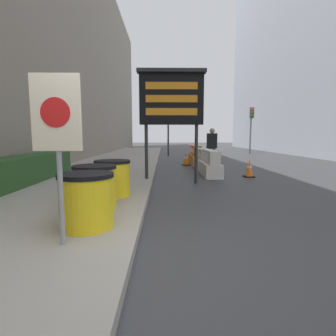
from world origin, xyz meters
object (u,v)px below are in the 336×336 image
(traffic_light_far_side, at_px, (251,120))
(barrel_drum_back, at_px, (113,178))
(message_board, at_px, (171,99))
(traffic_cone_near, at_px, (249,169))
(traffic_light_near_curb, at_px, (168,111))
(barrel_drum_foreground, at_px, (86,200))
(jersey_barrier_orange_near, at_px, (195,155))
(warning_sign, at_px, (57,128))
(pedestrian_worker, at_px, (212,144))
(jersey_barrier_white, at_px, (210,165))
(jersey_barrier_cream, at_px, (202,160))
(barrel_drum_middle, at_px, (95,187))
(traffic_cone_mid, at_px, (186,159))

(traffic_light_far_side, bearing_deg, barrel_drum_back, -117.33)
(barrel_drum_back, relative_size, message_board, 0.23)
(traffic_cone_near, bearing_deg, traffic_light_near_curb, 105.03)
(message_board, bearing_deg, barrel_drum_foreground, -106.99)
(message_board, relative_size, jersey_barrier_orange_near, 1.75)
(warning_sign, relative_size, pedestrian_worker, 1.09)
(barrel_drum_foreground, height_order, pedestrian_worker, pedestrian_worker)
(jersey_barrier_white, xyz_separation_m, jersey_barrier_cream, (-0.00, 2.13, -0.02))
(message_board, xyz_separation_m, traffic_light_far_side, (6.92, 13.66, 0.22))
(barrel_drum_foreground, xyz_separation_m, jersey_barrier_white, (2.78, 5.85, -0.12))
(barrel_drum_middle, xyz_separation_m, pedestrian_worker, (3.48, 7.67, 0.54))
(pedestrian_worker, bearing_deg, jersey_barrier_cream, 65.47)
(barrel_drum_middle, height_order, traffic_cone_near, barrel_drum_middle)
(jersey_barrier_cream, xyz_separation_m, traffic_light_far_side, (5.45, 9.97, 2.34))
(barrel_drum_middle, xyz_separation_m, jersey_barrier_orange_near, (2.92, 9.37, -0.12))
(traffic_cone_near, height_order, traffic_light_far_side, traffic_light_far_side)
(barrel_drum_middle, xyz_separation_m, traffic_light_near_curb, (1.54, 14.54, 2.74))
(jersey_barrier_white, relative_size, jersey_barrier_cream, 0.97)
(traffic_cone_mid, distance_m, traffic_light_far_side, 10.80)
(jersey_barrier_orange_near, bearing_deg, traffic_light_near_curb, 104.90)
(traffic_light_near_curb, bearing_deg, pedestrian_worker, -74.26)
(traffic_cone_near, bearing_deg, traffic_light_far_side, 71.62)
(jersey_barrier_cream, height_order, traffic_cone_near, jersey_barrier_cream)
(barrel_drum_middle, distance_m, traffic_cone_mid, 8.66)
(warning_sign, height_order, traffic_light_near_curb, traffic_light_near_curb)
(jersey_barrier_cream, relative_size, traffic_cone_near, 3.14)
(barrel_drum_foreground, bearing_deg, jersey_barrier_white, 64.60)
(traffic_light_near_curb, xyz_separation_m, pedestrian_worker, (1.94, -6.87, -2.20))
(barrel_drum_middle, xyz_separation_m, traffic_light_far_side, (8.37, 16.96, 2.20))
(message_board, height_order, jersey_barrier_orange_near, message_board)
(jersey_barrier_orange_near, relative_size, traffic_cone_near, 3.12)
(jersey_barrier_white, distance_m, pedestrian_worker, 2.94)
(barrel_drum_foreground, bearing_deg, jersey_barrier_orange_near, 74.99)
(barrel_drum_middle, height_order, jersey_barrier_orange_near, jersey_barrier_orange_near)
(jersey_barrier_cream, distance_m, traffic_light_near_curb, 8.20)
(jersey_barrier_cream, bearing_deg, warning_sign, -108.63)
(barrel_drum_back, height_order, traffic_light_near_curb, traffic_light_near_curb)
(jersey_barrier_cream, height_order, jersey_barrier_orange_near, jersey_barrier_orange_near)
(traffic_cone_mid, bearing_deg, barrel_drum_middle, -105.55)
(traffic_light_far_side, bearing_deg, traffic_cone_mid, -125.08)
(barrel_drum_foreground, xyz_separation_m, jersey_barrier_cream, (2.78, 7.98, -0.14))
(barrel_drum_foreground, distance_m, jersey_barrier_cream, 8.45)
(warning_sign, relative_size, jersey_barrier_orange_near, 1.03)
(barrel_drum_middle, height_order, pedestrian_worker, pedestrian_worker)
(barrel_drum_foreground, height_order, barrel_drum_back, same)
(traffic_cone_near, bearing_deg, jersey_barrier_white, 165.12)
(traffic_light_far_side, bearing_deg, warning_sign, -114.23)
(barrel_drum_foreground, bearing_deg, traffic_cone_mid, 76.85)
(jersey_barrier_cream, bearing_deg, traffic_light_near_curb, 100.33)
(barrel_drum_middle, xyz_separation_m, jersey_barrier_white, (2.92, 4.86, -0.12))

